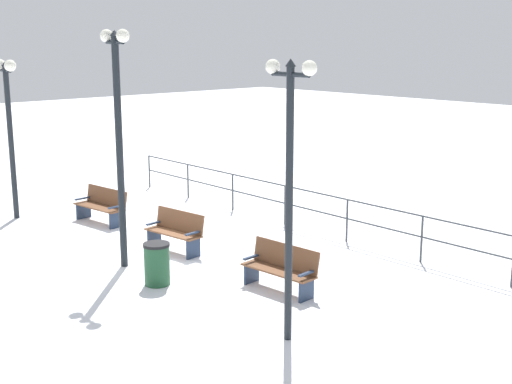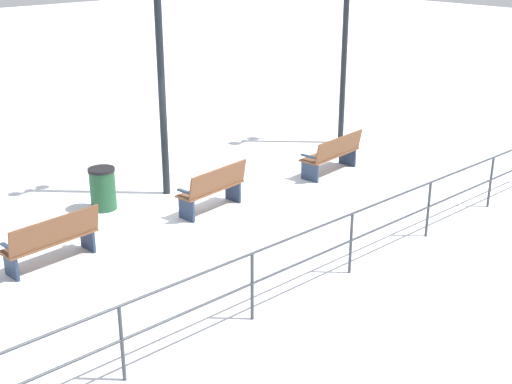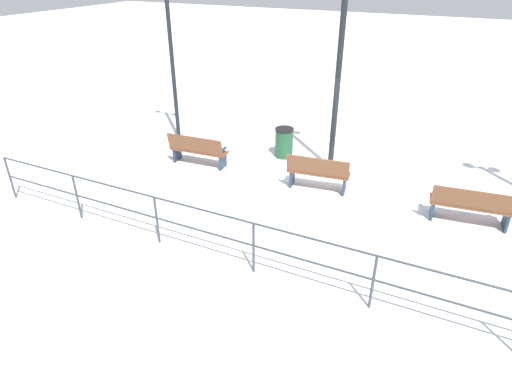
{
  "view_description": "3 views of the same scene",
  "coord_description": "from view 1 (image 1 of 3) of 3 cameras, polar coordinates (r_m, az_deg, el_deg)",
  "views": [
    {
      "loc": [
        8.88,
        12.7,
        4.87
      ],
      "look_at": [
        -2.01,
        0.7,
        1.26
      ],
      "focal_mm": 48.37,
      "sensor_mm": 36.0,
      "label": 1
    },
    {
      "loc": [
        -10.17,
        7.95,
        5.3
      ],
      "look_at": [
        -2.1,
        0.64,
        1.14
      ],
      "focal_mm": 48.33,
      "sensor_mm": 36.0,
      "label": 2
    },
    {
      "loc": [
        -9.46,
        -2.85,
        5.16
      ],
      "look_at": [
        -2.2,
        0.68,
        0.8
      ],
      "focal_mm": 30.52,
      "sensor_mm": 36.0,
      "label": 3
    }
  ],
  "objects": [
    {
      "name": "waterfront_railing",
      "position": [
        18.35,
        2.42,
        -0.49
      ],
      "size": [
        0.05,
        12.99,
        1.08
      ],
      "color": "#383D42",
      "rests_on": "ground"
    },
    {
      "name": "bench_third",
      "position": [
        13.65,
        2.08,
        -6.24
      ],
      "size": [
        0.63,
        1.68,
        0.91
      ],
      "rotation": [
        0.0,
        0.0,
        0.07
      ],
      "color": "brown",
      "rests_on": "ground"
    },
    {
      "name": "lamppost_middle",
      "position": [
        14.77,
        -11.33,
        5.96
      ],
      "size": [
        0.27,
        0.91,
        5.07
      ],
      "color": "black",
      "rests_on": "ground"
    },
    {
      "name": "lamppost_far",
      "position": [
        10.82,
        2.79,
        2.39
      ],
      "size": [
        0.24,
        1.02,
        4.58
      ],
      "color": "black",
      "rests_on": "ground"
    },
    {
      "name": "trash_bin",
      "position": [
        14.1,
        -8.2,
        -5.9
      ],
      "size": [
        0.54,
        0.54,
        0.87
      ],
      "color": "#1E4C2D",
      "rests_on": "ground"
    },
    {
      "name": "lamppost_near",
      "position": [
        19.8,
        -19.79,
        6.38
      ],
      "size": [
        0.31,
        0.97,
        4.34
      ],
      "color": "black",
      "rests_on": "ground"
    },
    {
      "name": "bench_nearest",
      "position": [
        19.06,
        -12.63,
        -1.07
      ],
      "size": [
        0.75,
        1.74,
        0.93
      ],
      "rotation": [
        0.0,
        0.0,
        0.11
      ],
      "color": "brown",
      "rests_on": "ground"
    },
    {
      "name": "bench_second",
      "position": [
        16.18,
        -6.67,
        -3.21
      ],
      "size": [
        0.7,
        1.59,
        0.95
      ],
      "rotation": [
        0.0,
        0.0,
        0.12
      ],
      "color": "brown",
      "rests_on": "ground"
    },
    {
      "name": "ground_plane",
      "position": [
        16.25,
        -6.96,
        -4.98
      ],
      "size": [
        80.0,
        80.0,
        0.0
      ],
      "primitive_type": "plane",
      "color": "white",
      "rests_on": "ground"
    }
  ]
}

